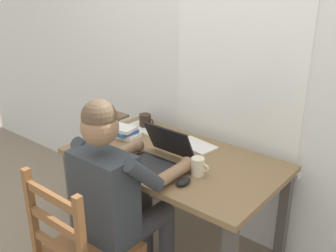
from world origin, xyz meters
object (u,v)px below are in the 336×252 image
object	(u,v)px
seated_person	(119,192)
laptop	(159,156)
coffee_mug_white	(198,167)
coffee_mug_dark	(145,121)
book_stack_main	(124,132)
desk	(174,170)
computer_mouse	(184,182)
wooden_chair	(82,252)

from	to	relation	value
seated_person	laptop	world-z (taller)	seated_person
coffee_mug_white	coffee_mug_dark	xyz separation A→B (m)	(-0.72, 0.35, -0.00)
coffee_mug_white	book_stack_main	world-z (taller)	coffee_mug_white
desk	coffee_mug_white	xyz separation A→B (m)	(0.25, -0.09, 0.15)
desk	laptop	world-z (taller)	laptop
laptop	desk	bearing A→B (deg)	85.84
computer_mouse	coffee_mug_dark	size ratio (longest dim) A/B	0.80
seated_person	wooden_chair	size ratio (longest dim) A/B	1.33
desk	seated_person	world-z (taller)	seated_person
desk	seated_person	bearing A→B (deg)	-92.00
wooden_chair	seated_person	bearing A→B (deg)	90.00
wooden_chair	laptop	bearing A→B (deg)	89.39
wooden_chair	coffee_mug_white	world-z (taller)	wooden_chair
seated_person	coffee_mug_white	xyz separation A→B (m)	(0.26, 0.36, 0.10)
laptop	coffee_mug_dark	bearing A→B (deg)	139.78
wooden_chair	book_stack_main	size ratio (longest dim) A/B	4.32
wooden_chair	coffee_mug_dark	world-z (taller)	wooden_chair
coffee_mug_white	book_stack_main	bearing A→B (deg)	170.45
coffee_mug_white	coffee_mug_dark	distance (m)	0.80
computer_mouse	coffee_mug_white	world-z (taller)	coffee_mug_white
wooden_chair	book_stack_main	world-z (taller)	wooden_chair
desk	wooden_chair	size ratio (longest dim) A/B	1.43
coffee_mug_white	book_stack_main	size ratio (longest dim) A/B	0.53
coffee_mug_dark	coffee_mug_white	bearing A→B (deg)	-26.07
laptop	coffee_mug_white	world-z (taller)	laptop
coffee_mug_dark	book_stack_main	xyz separation A→B (m)	(0.01, -0.23, -0.01)
computer_mouse	book_stack_main	size ratio (longest dim) A/B	0.47
laptop	book_stack_main	bearing A→B (deg)	160.65
coffee_mug_white	laptop	bearing A→B (deg)	-171.41
coffee_mug_white	coffee_mug_dark	bearing A→B (deg)	153.93
seated_person	wooden_chair	xyz separation A→B (m)	(-0.00, -0.28, -0.22)
wooden_chair	book_stack_main	distance (m)	0.93
laptop	coffee_mug_dark	world-z (taller)	laptop
seated_person	laptop	distance (m)	0.34
laptop	coffee_mug_dark	distance (m)	0.60
computer_mouse	coffee_mug_dark	bearing A→B (deg)	145.86
seated_person	coffee_mug_dark	size ratio (longest dim) A/B	9.90
desk	book_stack_main	world-z (taller)	book_stack_main
laptop	coffee_mug_white	xyz separation A→B (m)	(0.26, 0.04, 0.00)
seated_person	coffee_mug_white	bearing A→B (deg)	54.21
desk	book_stack_main	size ratio (longest dim) A/B	6.17
book_stack_main	desk	bearing A→B (deg)	-3.33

